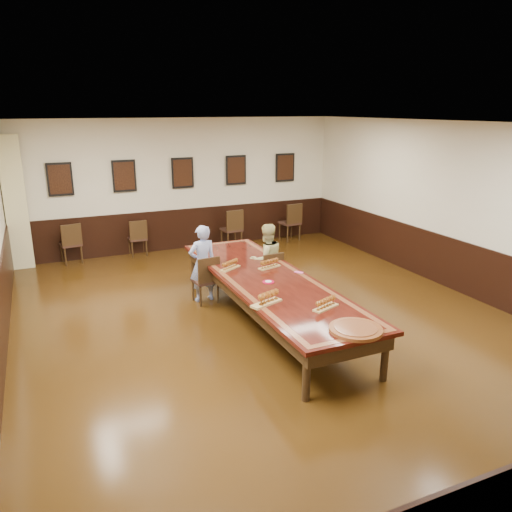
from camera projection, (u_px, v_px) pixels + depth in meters
name	position (u px, v px, depth m)	size (l,w,h in m)	color
floor	(268.00, 321.00, 8.35)	(8.00, 10.00, 0.02)	black
ceiling	(270.00, 123.00, 7.43)	(8.00, 10.00, 0.02)	white
wall_back	(182.00, 185.00, 12.28)	(8.00, 0.02, 3.20)	beige
wall_right	(460.00, 208.00, 9.44)	(0.02, 10.00, 3.20)	beige
chair_man	(205.00, 279.00, 9.05)	(0.42, 0.46, 0.89)	#331E16
chair_woman	(269.00, 274.00, 9.33)	(0.41, 0.45, 0.88)	#331E16
spare_chair_a	(70.00, 243.00, 11.37)	(0.44, 0.48, 0.94)	#331E16
spare_chair_b	(137.00, 237.00, 11.96)	(0.41, 0.45, 0.88)	#331E16
spare_chair_c	(231.00, 228.00, 12.64)	(0.46, 0.50, 0.99)	#331E16
spare_chair_d	(290.00, 221.00, 13.31)	(0.47, 0.52, 1.01)	#331E16
person_man	(203.00, 263.00, 9.05)	(0.52, 0.34, 1.43)	#4A64B9
person_woman	(267.00, 260.00, 9.34)	(0.69, 0.53, 1.38)	#CBC77F
pink_phone	(299.00, 272.00, 8.43)	(0.07, 0.15, 0.01)	#F652A8
curtain	(16.00, 203.00, 10.71)	(0.45, 0.18, 2.90)	beige
wainscoting	(268.00, 293.00, 8.21)	(8.00, 10.00, 1.00)	black
conference_table	(268.00, 287.00, 8.18)	(1.40, 5.00, 0.76)	black
posters	(183.00, 173.00, 12.13)	(6.14, 0.04, 0.74)	black
flight_a	(230.00, 265.00, 8.59)	(0.43, 0.33, 0.16)	#A88446
flight_b	(270.00, 264.00, 8.65)	(0.44, 0.24, 0.16)	#A88446
flight_c	(267.00, 299.00, 7.06)	(0.52, 0.32, 0.19)	#A88446
flight_d	(326.00, 304.00, 6.90)	(0.45, 0.28, 0.16)	#A88446
red_plate_grp	(268.00, 282.00, 7.95)	(0.19, 0.19, 0.02)	#AD0B2E
carved_platter	(356.00, 329.00, 6.22)	(0.84, 0.84, 0.05)	#5B2A12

